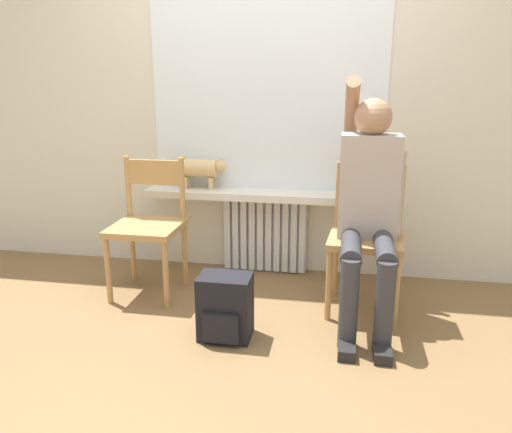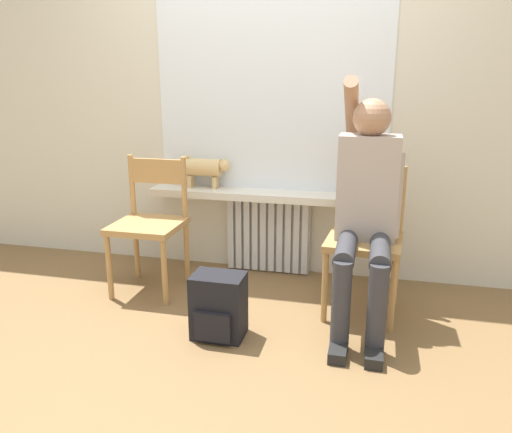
# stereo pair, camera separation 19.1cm
# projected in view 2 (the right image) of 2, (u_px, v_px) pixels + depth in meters

# --- Properties ---
(ground_plane) EXTENTS (12.00, 12.00, 0.00)m
(ground_plane) POSITION_uv_depth(u_px,v_px,m) (221.00, 350.00, 2.62)
(ground_plane) COLOR brown
(wall_with_window) EXTENTS (7.00, 0.06, 2.70)m
(wall_with_window) POSITION_uv_depth(u_px,v_px,m) (272.00, 81.00, 3.40)
(wall_with_window) COLOR beige
(wall_with_window) RESTS_ON ground_plane
(radiator) EXTENTS (0.61, 0.08, 0.56)m
(radiator) POSITION_uv_depth(u_px,v_px,m) (268.00, 234.00, 3.62)
(radiator) COLOR silver
(radiator) RESTS_ON ground_plane
(windowsill) EXTENTS (1.68, 0.23, 0.05)m
(windowsill) POSITION_uv_depth(u_px,v_px,m) (267.00, 195.00, 3.47)
(windowsill) COLOR silver
(windowsill) RESTS_ON radiator
(window_glass) EXTENTS (1.61, 0.01, 1.38)m
(window_glass) POSITION_uv_depth(u_px,v_px,m) (271.00, 89.00, 3.38)
(window_glass) COLOR white
(window_glass) RESTS_ON windowsill
(chair_left) EXTENTS (0.43, 0.43, 0.88)m
(chair_left) POSITION_uv_depth(u_px,v_px,m) (150.00, 222.00, 3.27)
(chair_left) COLOR #B2844C
(chair_left) RESTS_ON ground_plane
(chair_right) EXTENTS (0.46, 0.46, 0.88)m
(chair_right) POSITION_uv_depth(u_px,v_px,m) (365.00, 237.00, 2.95)
(chair_right) COLOR #B2844C
(chair_right) RESTS_ON ground_plane
(person) EXTENTS (0.36, 1.04, 1.39)m
(person) POSITION_uv_depth(u_px,v_px,m) (366.00, 203.00, 2.77)
(person) COLOR #333338
(person) RESTS_ON ground_plane
(cat) EXTENTS (0.48, 0.12, 0.24)m
(cat) POSITION_uv_depth(u_px,v_px,m) (205.00, 168.00, 3.56)
(cat) COLOR #DBB77A
(cat) RESTS_ON windowsill
(backpack) EXTENTS (0.28, 0.23, 0.36)m
(backpack) POSITION_uv_depth(u_px,v_px,m) (218.00, 307.00, 2.72)
(backpack) COLOR black
(backpack) RESTS_ON ground_plane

